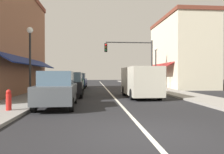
# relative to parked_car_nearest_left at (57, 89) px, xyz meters

# --- Properties ---
(ground_plane) EXTENTS (80.00, 80.00, 0.00)m
(ground_plane) POSITION_rel_parked_car_nearest_left_xyz_m (3.21, 12.88, -0.88)
(ground_plane) COLOR black
(sidewalk_left) EXTENTS (2.60, 56.00, 0.12)m
(sidewalk_left) POSITION_rel_parked_car_nearest_left_xyz_m (-2.29, 12.88, -0.82)
(sidewalk_left) COLOR gray
(sidewalk_left) RESTS_ON ground
(sidewalk_right) EXTENTS (2.60, 56.00, 0.12)m
(sidewalk_right) POSITION_rel_parked_car_nearest_left_xyz_m (8.71, 12.88, -0.82)
(sidewalk_right) COLOR gray
(sidewalk_right) RESTS_ON ground
(lane_center_stripe) EXTENTS (0.14, 52.00, 0.01)m
(lane_center_stripe) POSITION_rel_parked_car_nearest_left_xyz_m (3.21, 12.88, -0.88)
(lane_center_stripe) COLOR silver
(lane_center_stripe) RESTS_ON ground
(storefront_right_block) EXTENTS (5.94, 10.20, 8.40)m
(storefront_right_block) POSITION_rel_parked_car_nearest_left_xyz_m (12.33, 14.88, 3.32)
(storefront_right_block) COLOR beige
(storefront_right_block) RESTS_ON ground
(parked_car_nearest_left) EXTENTS (1.87, 4.14, 1.77)m
(parked_car_nearest_left) POSITION_rel_parked_car_nearest_left_xyz_m (0.00, 0.00, 0.00)
(parked_car_nearest_left) COLOR #4C5156
(parked_car_nearest_left) RESTS_ON ground
(parked_car_second_left) EXTENTS (1.87, 4.14, 1.77)m
(parked_car_second_left) POSITION_rel_parked_car_nearest_left_xyz_m (0.12, 5.23, 0.00)
(parked_car_second_left) COLOR black
(parked_car_second_left) RESTS_ON ground
(parked_car_third_left) EXTENTS (1.86, 4.14, 1.77)m
(parked_car_third_left) POSITION_rel_parked_car_nearest_left_xyz_m (-0.03, 10.50, 0.00)
(parked_car_third_left) COLOR #0F4C33
(parked_car_third_left) RESTS_ON ground
(parked_car_far_left) EXTENTS (1.86, 4.14, 1.77)m
(parked_car_far_left) POSITION_rel_parked_car_nearest_left_xyz_m (0.04, 15.13, 0.00)
(parked_car_far_left) COLOR navy
(parked_car_far_left) RESTS_ON ground
(van_in_lane) EXTENTS (2.07, 5.21, 2.12)m
(van_in_lane) POSITION_rel_parked_car_nearest_left_xyz_m (5.04, 4.27, 0.27)
(van_in_lane) COLOR beige
(van_in_lane) RESTS_ON ground
(traffic_signal_mast_arm) EXTENTS (5.19, 0.50, 5.26)m
(traffic_signal_mast_arm) POSITION_rel_parked_car_nearest_left_xyz_m (6.15, 12.03, 2.74)
(traffic_signal_mast_arm) COLOR #333333
(traffic_signal_mast_arm) RESTS_ON ground
(street_lamp_left_near) EXTENTS (0.36, 0.36, 4.38)m
(street_lamp_left_near) POSITION_rel_parked_car_nearest_left_xyz_m (-1.93, 2.29, 2.11)
(street_lamp_left_near) COLOR black
(street_lamp_left_near) RESTS_ON ground
(street_lamp_right_mid) EXTENTS (0.36, 0.36, 4.38)m
(street_lamp_right_mid) POSITION_rel_parked_car_nearest_left_xyz_m (8.16, 11.09, 2.11)
(street_lamp_right_mid) COLOR black
(street_lamp_right_mid) RESTS_ON ground
(fire_hydrant) EXTENTS (0.22, 0.22, 0.87)m
(fire_hydrant) POSITION_rel_parked_car_nearest_left_xyz_m (-1.75, -1.44, -0.33)
(fire_hydrant) COLOR red
(fire_hydrant) RESTS_ON ground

